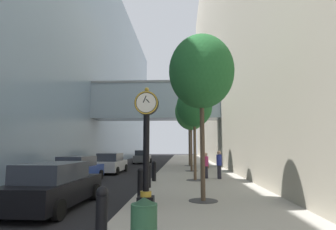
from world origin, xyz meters
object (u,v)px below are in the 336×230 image
street_tree_near (201,72)px  pedestrian_by_clock (219,164)px  bollard_fourth (149,175)px  bollard_fifth (154,170)px  car_grey_mid (142,157)px  pedestrian_walking (206,165)px  car_blue_trailing (78,170)px  street_clock (146,140)px  car_black_far (54,186)px  street_tree_far (189,120)px  street_tree_mid_far (191,112)px  street_tree_mid_near (194,107)px  bollard_nearest (102,214)px  bollard_third (140,182)px  trash_bin (144,224)px  car_silver_near (111,163)px

street_tree_near → pedestrian_by_clock: street_tree_near is taller
bollard_fourth → bollard_fifth: bearing=90.0°
pedestrian_by_clock → car_grey_mid: size_ratio=0.43×
pedestrian_walking → car_blue_trailing: (-7.97, -1.40, -0.23)m
street_clock → car_black_far: size_ratio=0.87×
bollard_fifth → bollard_fourth: bearing=-90.0°
pedestrian_walking → bollard_fifth: bearing=-154.8°
pedestrian_by_clock → bollard_fifth: bearing=-162.5°
street_tree_far → car_grey_mid: street_tree_far is taller
bollard_fifth → pedestrian_walking: 3.60m
street_tree_mid_far → car_grey_mid: size_ratio=1.60×
street_tree_mid_near → street_tree_far: size_ratio=0.96×
street_tree_mid_far → bollard_fifth: bearing=-109.9°
street_tree_far → pedestrian_walking: bearing=-86.3°
car_blue_trailing → bollard_nearest: bearing=-66.4°
bollard_nearest → pedestrian_by_clock: pedestrian_by_clock is taller
street_clock → bollard_fourth: bearing=95.9°
bollard_third → street_tree_mid_far: size_ratio=0.18×
street_tree_near → car_black_far: street_tree_near is taller
bollard_fourth → trash_bin: (0.96, -8.39, -0.09)m
street_tree_far → pedestrian_walking: street_tree_far is taller
bollard_fourth → street_tree_near: bearing=-52.7°
bollard_nearest → street_tree_mid_far: bearing=81.9°
street_tree_mid_far → trash_bin: street_tree_mid_far is taller
bollard_nearest → bollard_third: same height
bollard_nearest → car_grey_mid: car_grey_mid is taller
car_black_far → street_tree_mid_near: bearing=54.0°
street_tree_mid_near → pedestrian_by_clock: (1.59, 0.82, -3.58)m
trash_bin → pedestrian_by_clock: 12.74m
bollard_fifth → car_grey_mid: size_ratio=0.29×
pedestrian_by_clock → car_blue_trailing: 8.88m
bollard_third → car_blue_trailing: car_blue_trailing is taller
bollard_third → car_blue_trailing: (-4.72, 5.47, 0.02)m
pedestrian_by_clock → car_black_far: bearing=-130.3°
pedestrian_walking → street_tree_mid_near: bearing=-125.8°
street_clock → bollard_nearest: bearing=-97.3°
street_clock → bollard_third: 2.45m
bollard_fourth → street_tree_near: street_tree_near is taller
bollard_third → bollard_fifth: (0.00, 5.33, 0.00)m
street_tree_mid_near → pedestrian_walking: size_ratio=3.55×
bollard_third → trash_bin: size_ratio=1.14×
street_tree_mid_far → car_grey_mid: (-6.05, 12.46, -4.36)m
street_clock → bollard_nearest: (-0.46, -3.57, -1.64)m
bollard_fifth → car_silver_near: (-4.26, 6.05, 0.04)m
street_tree_mid_near → car_silver_near: (-6.75, 5.58, -3.88)m
bollard_fifth → trash_bin: bollard_fifth is taller
bollard_nearest → car_grey_mid: size_ratio=0.29×
car_silver_near → car_blue_trailing: bearing=-94.5°
bollard_fifth → trash_bin: bearing=-85.1°
car_blue_trailing → bollard_third: bearing=-49.2°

